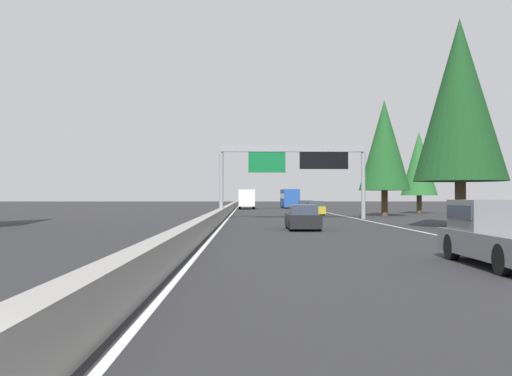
# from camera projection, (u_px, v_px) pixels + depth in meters

# --- Properties ---
(ground_plane) EXTENTS (320.00, 320.00, 0.00)m
(ground_plane) POSITION_uv_depth(u_px,v_px,m) (229.00, 215.00, 62.63)
(ground_plane) COLOR #262628
(median_barrier) EXTENTS (180.00, 0.56, 0.90)m
(median_barrier) POSITION_uv_depth(u_px,v_px,m) (231.00, 207.00, 82.63)
(median_barrier) COLOR gray
(median_barrier) RESTS_ON ground
(shoulder_stripe_right) EXTENTS (160.00, 0.16, 0.01)m
(shoulder_stripe_right) POSITION_uv_depth(u_px,v_px,m) (325.00, 212.00, 72.80)
(shoulder_stripe_right) COLOR silver
(shoulder_stripe_right) RESTS_ON ground
(shoulder_stripe_median) EXTENTS (160.00, 0.16, 0.01)m
(shoulder_stripe_median) POSITION_uv_depth(u_px,v_px,m) (233.00, 212.00, 72.63)
(shoulder_stripe_median) COLOR silver
(shoulder_stripe_median) RESTS_ON ground
(sign_gantry_overhead) EXTENTS (0.50, 12.68, 6.32)m
(sign_gantry_overhead) POSITION_uv_depth(u_px,v_px,m) (294.00, 161.00, 51.37)
(sign_gantry_overhead) COLOR gray
(sign_gantry_overhead) RESTS_ON ground
(pickup_far_left) EXTENTS (5.60, 2.00, 1.86)m
(pickup_far_left) POSITION_uv_depth(u_px,v_px,m) (499.00, 233.00, 16.94)
(pickup_far_left) COLOR slate
(pickup_far_left) RESTS_ON ground
(sedan_mid_center) EXTENTS (4.40, 1.80, 1.47)m
(sedan_mid_center) POSITION_uv_depth(u_px,v_px,m) (303.00, 218.00, 34.86)
(sedan_mid_center) COLOR black
(sedan_mid_center) RESTS_ON ground
(sedan_far_center) EXTENTS (4.40, 1.80, 1.47)m
(sedan_far_center) POSITION_uv_depth(u_px,v_px,m) (315.00, 208.00, 62.39)
(sedan_far_center) COLOR #AD931E
(sedan_far_center) RESTS_ON ground
(box_truck_far_right) EXTENTS (8.50, 2.40, 2.95)m
(box_truck_far_right) POSITION_uv_depth(u_px,v_px,m) (247.00, 199.00, 91.38)
(box_truck_far_right) COLOR white
(box_truck_far_right) RESTS_ON ground
(sedan_near_center) EXTENTS (4.40, 1.80, 1.47)m
(sedan_near_center) POSITION_uv_depth(u_px,v_px,m) (305.00, 207.00, 71.81)
(sedan_near_center) COLOR slate
(sedan_near_center) RESTS_ON ground
(bus_distant_a) EXTENTS (11.50, 2.55, 3.10)m
(bus_distant_a) POSITION_uv_depth(u_px,v_px,m) (290.00, 198.00, 99.15)
(bus_distant_a) COLOR #1E4793
(bus_distant_a) RESTS_ON ground
(conifer_right_near) EXTENTS (5.84, 5.84, 13.28)m
(conifer_right_near) POSITION_uv_depth(u_px,v_px,m) (460.00, 100.00, 37.59)
(conifer_right_near) COLOR #4C3823
(conifer_right_near) RESTS_ON ground
(conifer_right_mid) EXTENTS (5.13, 5.13, 11.65)m
(conifer_right_mid) POSITION_uv_depth(u_px,v_px,m) (384.00, 145.00, 59.65)
(conifer_right_mid) COLOR #4C3823
(conifer_right_mid) RESTS_ON ground
(conifer_right_far) EXTENTS (4.15, 4.15, 9.44)m
(conifer_right_far) POSITION_uv_depth(u_px,v_px,m) (419.00, 164.00, 68.41)
(conifer_right_far) COLOR #4C3823
(conifer_right_far) RESTS_ON ground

